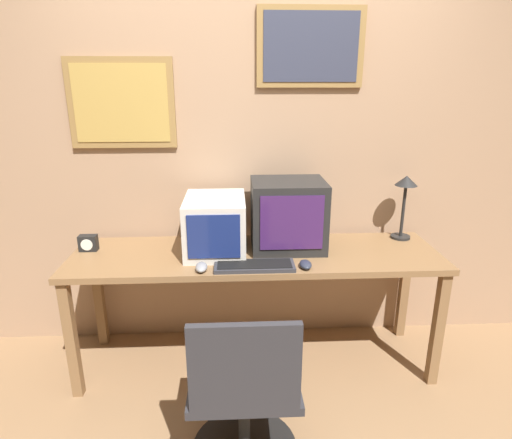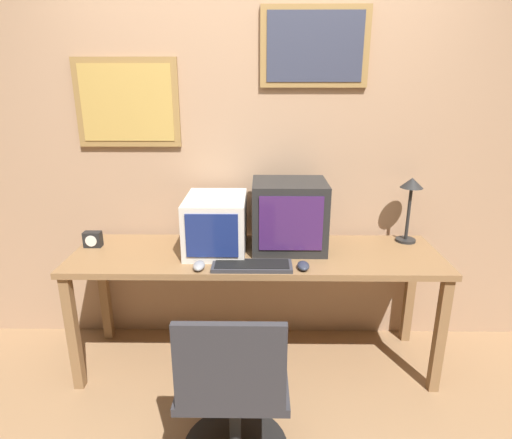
{
  "view_description": "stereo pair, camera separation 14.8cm",
  "coord_description": "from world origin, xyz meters",
  "px_view_note": "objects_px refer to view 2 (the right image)",
  "views": [
    {
      "loc": [
        -0.12,
        -1.47,
        1.72
      ],
      "look_at": [
        0.0,
        0.88,
        0.96
      ],
      "focal_mm": 30.0,
      "sensor_mm": 36.0,
      "label": 1
    },
    {
      "loc": [
        0.03,
        -1.47,
        1.72
      ],
      "look_at": [
        0.0,
        0.88,
        0.96
      ],
      "focal_mm": 30.0,
      "sensor_mm": 36.0,
      "label": 2
    }
  ],
  "objects_px": {
    "keyboard_main": "(252,266)",
    "desk_clock": "(93,239)",
    "mouse_far_corner": "(199,266)",
    "office_chair": "(234,397)",
    "monitor_right": "(289,215)",
    "mouse_near_keyboard": "(303,266)",
    "monitor_left": "(216,224)",
    "desk_lamp": "(411,195)"
  },
  "relations": [
    {
      "from": "keyboard_main",
      "to": "desk_clock",
      "type": "height_order",
      "value": "desk_clock"
    },
    {
      "from": "mouse_far_corner",
      "to": "office_chair",
      "type": "distance_m",
      "value": 0.7
    },
    {
      "from": "monitor_right",
      "to": "office_chair",
      "type": "relative_size",
      "value": 0.51
    },
    {
      "from": "desk_clock",
      "to": "office_chair",
      "type": "height_order",
      "value": "desk_clock"
    },
    {
      "from": "keyboard_main",
      "to": "mouse_near_keyboard",
      "type": "distance_m",
      "value": 0.28
    },
    {
      "from": "monitor_left",
      "to": "mouse_far_corner",
      "type": "xyz_separation_m",
      "value": [
        -0.07,
        -0.28,
        -0.14
      ]
    },
    {
      "from": "desk_clock",
      "to": "desk_lamp",
      "type": "height_order",
      "value": "desk_lamp"
    },
    {
      "from": "monitor_right",
      "to": "mouse_near_keyboard",
      "type": "height_order",
      "value": "monitor_right"
    },
    {
      "from": "keyboard_main",
      "to": "mouse_far_corner",
      "type": "distance_m",
      "value": 0.29
    },
    {
      "from": "keyboard_main",
      "to": "desk_clock",
      "type": "distance_m",
      "value": 1.03
    },
    {
      "from": "monitor_left",
      "to": "mouse_far_corner",
      "type": "bearing_deg",
      "value": -103.35
    },
    {
      "from": "office_chair",
      "to": "mouse_near_keyboard",
      "type": "bearing_deg",
      "value": 56.72
    },
    {
      "from": "desk_lamp",
      "to": "office_chair",
      "type": "distance_m",
      "value": 1.58
    },
    {
      "from": "mouse_near_keyboard",
      "to": "desk_lamp",
      "type": "distance_m",
      "value": 0.86
    },
    {
      "from": "mouse_near_keyboard",
      "to": "office_chair",
      "type": "distance_m",
      "value": 0.76
    },
    {
      "from": "desk_clock",
      "to": "monitor_right",
      "type": "bearing_deg",
      "value": -0.1
    },
    {
      "from": "monitor_left",
      "to": "monitor_right",
      "type": "distance_m",
      "value": 0.44
    },
    {
      "from": "mouse_near_keyboard",
      "to": "monitor_left",
      "type": "bearing_deg",
      "value": 150.88
    },
    {
      "from": "office_chair",
      "to": "desk_clock",
      "type": "bearing_deg",
      "value": 137.0
    },
    {
      "from": "keyboard_main",
      "to": "desk_lamp",
      "type": "bearing_deg",
      "value": 23.37
    },
    {
      "from": "monitor_left",
      "to": "monitor_right",
      "type": "bearing_deg",
      "value": 4.55
    },
    {
      "from": "desk_lamp",
      "to": "monitor_left",
      "type": "bearing_deg",
      "value": -172.68
    },
    {
      "from": "monitor_left",
      "to": "desk_clock",
      "type": "distance_m",
      "value": 0.77
    },
    {
      "from": "desk_lamp",
      "to": "monitor_right",
      "type": "bearing_deg",
      "value": -171.1
    },
    {
      "from": "keyboard_main",
      "to": "mouse_far_corner",
      "type": "xyz_separation_m",
      "value": [
        -0.29,
        -0.02,
        0.01
      ]
    },
    {
      "from": "mouse_near_keyboard",
      "to": "desk_clock",
      "type": "bearing_deg",
      "value": 166.04
    },
    {
      "from": "keyboard_main",
      "to": "desk_clock",
      "type": "xyz_separation_m",
      "value": [
        -0.98,
        0.3,
        0.04
      ]
    },
    {
      "from": "mouse_near_keyboard",
      "to": "mouse_far_corner",
      "type": "distance_m",
      "value": 0.56
    },
    {
      "from": "monitor_left",
      "to": "desk_lamp",
      "type": "distance_m",
      "value": 1.2
    },
    {
      "from": "office_chair",
      "to": "monitor_right",
      "type": "bearing_deg",
      "value": 71.19
    },
    {
      "from": "desk_lamp",
      "to": "office_chair",
      "type": "height_order",
      "value": "desk_lamp"
    },
    {
      "from": "keyboard_main",
      "to": "desk_clock",
      "type": "relative_size",
      "value": 4.14
    },
    {
      "from": "monitor_left",
      "to": "office_chair",
      "type": "height_order",
      "value": "monitor_left"
    },
    {
      "from": "mouse_far_corner",
      "to": "monitor_left",
      "type": "bearing_deg",
      "value": 76.65
    },
    {
      "from": "desk_clock",
      "to": "mouse_near_keyboard",
      "type": "bearing_deg",
      "value": -13.96
    },
    {
      "from": "monitor_left",
      "to": "mouse_near_keyboard",
      "type": "relative_size",
      "value": 4.15
    },
    {
      "from": "monitor_right",
      "to": "desk_clock",
      "type": "height_order",
      "value": "monitor_right"
    },
    {
      "from": "keyboard_main",
      "to": "mouse_near_keyboard",
      "type": "xyz_separation_m",
      "value": [
        0.28,
        -0.01,
        0.01
      ]
    },
    {
      "from": "keyboard_main",
      "to": "monitor_right",
      "type": "bearing_deg",
      "value": 54.39
    },
    {
      "from": "keyboard_main",
      "to": "mouse_far_corner",
      "type": "bearing_deg",
      "value": -176.16
    },
    {
      "from": "mouse_far_corner",
      "to": "desk_clock",
      "type": "xyz_separation_m",
      "value": [
        -0.69,
        0.32,
        0.03
      ]
    },
    {
      "from": "mouse_far_corner",
      "to": "desk_lamp",
      "type": "height_order",
      "value": "desk_lamp"
    }
  ]
}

